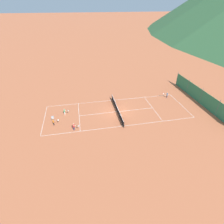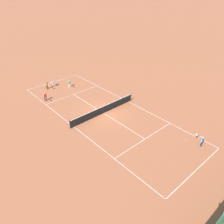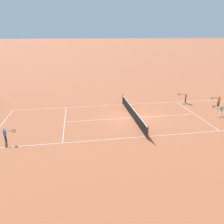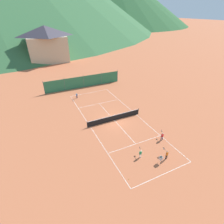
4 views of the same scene
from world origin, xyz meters
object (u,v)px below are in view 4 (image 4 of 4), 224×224
Objects in this scene: player_near_service at (140,153)px; tennis_ball_alley_right at (121,100)px; tennis_net at (114,118)px; player_far_baseline at (77,95)px; tennis_ball_by_net_right at (80,101)px; player_far_service at (162,136)px; tennis_ball_service_box at (129,179)px; tennis_ball_alley_left at (98,125)px; alpine_chalet at (47,44)px; player_near_baseline at (167,154)px; tennis_ball_mid_court at (94,117)px; ball_hopper at (161,158)px.

player_near_service reaches higher than tennis_ball_alley_right.
player_far_baseline is at bearing 106.53° from tennis_net.
player_far_baseline reaches higher than tennis_ball_by_net_right.
tennis_ball_service_box is (-7.32, -3.63, -0.66)m from player_far_service.
alpine_chalet reaches higher than tennis_ball_alley_left.
player_far_baseline is (-3.13, 10.55, 0.15)m from tennis_net.
tennis_ball_alley_right and tennis_ball_service_box have the same top height.
tennis_ball_alley_right is at bearing 80.52° from player_near_baseline.
player_far_service reaches higher than player_far_baseline.
alpine_chalet is (-7.07, 49.82, 5.13)m from player_far_service.
tennis_ball_mid_court and tennis_ball_alley_right have the same top height.
player_far_service is 17.95× the size of tennis_ball_by_net_right.
player_far_baseline reaches higher than player_near_service.
tennis_ball_by_net_right is 0.07× the size of ball_hopper.
tennis_net is 139.09× the size of tennis_ball_alley_right.
player_far_service is at bearing -93.75° from tennis_ball_alley_right.
tennis_ball_by_net_right is 19.95m from tennis_ball_service_box.
player_near_service reaches higher than ball_hopper.
player_far_service is at bearing 17.79° from player_near_service.
tennis_ball_by_net_right and tennis_ball_service_box have the same top height.
tennis_ball_by_net_right is (-4.80, 19.29, -0.65)m from player_near_baseline.
tennis_ball_alley_right is at bearing 39.91° from tennis_ball_alley_left.
tennis_net is at bearing 71.22° from tennis_ball_service_box.
tennis_ball_alley_left is (0.10, -9.43, 0.00)m from tennis_ball_by_net_right.
tennis_ball_by_net_right is at bearing 103.97° from player_near_baseline.
player_far_baseline is at bearing 100.55° from ball_hopper.
player_near_baseline reaches higher than tennis_ball_mid_court.
player_far_service is at bearing 48.19° from ball_hopper.
player_far_baseline is at bearing 96.80° from player_near_service.
player_near_service reaches higher than tennis_ball_alley_left.
ball_hopper is (1.61, -1.77, 0.01)m from player_near_service.
player_near_service is 11.16m from tennis_ball_mid_court.
tennis_ball_by_net_right is (-2.13, 17.75, -0.61)m from player_near_service.
player_near_baseline is 1.07× the size of player_near_service.
player_near_service is at bearing -95.57° from tennis_net.
alpine_chalet is at bearing 90.75° from tennis_ball_alley_left.
player_far_service is 17.95× the size of tennis_ball_alley_right.
alpine_chalet is (-7.93, 36.78, 5.79)m from tennis_ball_alley_right.
tennis_ball_by_net_right is at bearing 87.97° from tennis_ball_service_box.
tennis_ball_alley_right is at bearing 52.44° from tennis_net.
alpine_chalet reaches higher than player_far_baseline.
player_near_baseline is at bearing -70.26° from tennis_ball_mid_court.
tennis_ball_by_net_right is 1.00× the size of tennis_ball_alley_right.
tennis_net is 139.09× the size of tennis_ball_by_net_right.
player_near_service is 19.31m from player_far_baseline.
tennis_ball_by_net_right is 19.89m from ball_hopper.
alpine_chalet reaches higher than tennis_ball_alley_right.
player_near_baseline reaches higher than tennis_ball_service_box.
tennis_net is 11.00m from player_far_baseline.
tennis_ball_by_net_right is at bearing 100.85° from ball_hopper.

